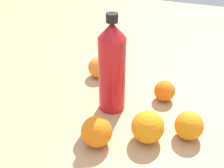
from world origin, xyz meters
name	(u,v)px	position (x,y,z in m)	size (l,w,h in m)	color
ground_plane	(101,109)	(0.00, 0.00, 0.00)	(2.40, 2.40, 0.00)	tan
water_bottle	(112,68)	(0.02, -0.03, 0.13)	(0.08, 0.08, 0.28)	red
orange_0	(97,132)	(-0.13, -0.05, 0.04)	(0.08, 0.08, 0.08)	orange
orange_1	(189,126)	(-0.02, -0.25, 0.04)	(0.07, 0.07, 0.07)	orange
orange_2	(165,91)	(0.12, -0.16, 0.03)	(0.06, 0.06, 0.06)	orange
orange_3	(99,67)	(0.17, 0.08, 0.04)	(0.07, 0.07, 0.07)	orange
orange_4	(148,127)	(-0.07, -0.16, 0.04)	(0.08, 0.08, 0.08)	orange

